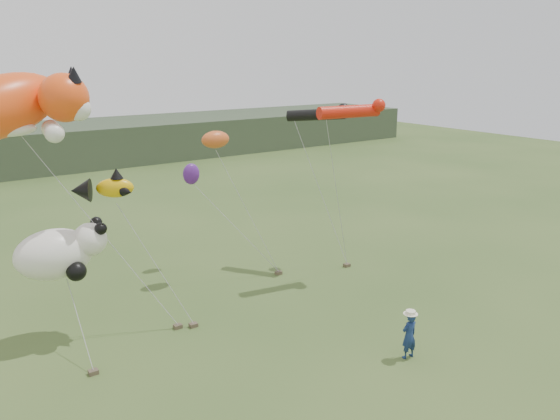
{
  "coord_description": "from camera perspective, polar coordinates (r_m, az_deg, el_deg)",
  "views": [
    {
      "loc": [
        -11.89,
        -13.96,
        10.59
      ],
      "look_at": [
        -0.02,
        3.0,
        4.84
      ],
      "focal_mm": 35.0,
      "sensor_mm": 36.0,
      "label": 1
    }
  ],
  "objects": [
    {
      "name": "headland",
      "position": [
        59.93,
        -26.31,
        5.61
      ],
      "size": [
        90.0,
        13.0,
        4.0
      ],
      "color": "#2D3D28",
      "rests_on": "ground"
    },
    {
      "name": "cat_kite",
      "position": [
        21.85,
        -25.95,
        9.77
      ],
      "size": [
        6.27,
        3.77,
        3.19
      ],
      "color": "#FF4E14",
      "rests_on": "ground"
    },
    {
      "name": "sandbag_anchors",
      "position": [
        24.46,
        -5.12,
        -9.98
      ],
      "size": [
        14.38,
        4.04,
        0.16
      ],
      "color": "brown",
      "rests_on": "ground"
    },
    {
      "name": "panda_kite",
      "position": [
        22.22,
        -21.98,
        -4.12
      ],
      "size": [
        3.38,
        2.19,
        2.1
      ],
      "color": "white",
      "rests_on": "ground"
    },
    {
      "name": "fish_kite",
      "position": [
        21.48,
        -18.06,
        2.2
      ],
      "size": [
        2.46,
        1.63,
        1.19
      ],
      "color": "#E7AD09",
      "rests_on": "ground"
    },
    {
      "name": "misc_kites",
      "position": [
        26.74,
        -7.76,
        5.9
      ],
      "size": [
        1.4,
        2.95,
        2.95
      ],
      "color": "#D55922",
      "rests_on": "ground"
    },
    {
      "name": "festival_attendant",
      "position": [
        20.86,
        13.34,
        -12.64
      ],
      "size": [
        0.68,
        0.47,
        1.79
      ],
      "primitive_type": "imported",
      "rotation": [
        0.0,
        0.0,
        3.08
      ],
      "color": "navy",
      "rests_on": "ground"
    },
    {
      "name": "tube_kites",
      "position": [
        26.79,
        6.11,
        10.14
      ],
      "size": [
        3.38,
        4.76,
        1.31
      ],
      "color": "black",
      "rests_on": "ground"
    },
    {
      "name": "ground",
      "position": [
        21.18,
        4.86,
        -14.54
      ],
      "size": [
        120.0,
        120.0,
        0.0
      ],
      "primitive_type": "plane",
      "color": "#385123",
      "rests_on": "ground"
    }
  ]
}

